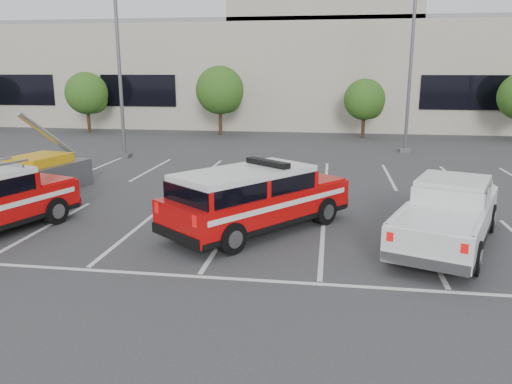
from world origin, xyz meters
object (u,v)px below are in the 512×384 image
Objects in this scene: convention_building at (302,68)px; utility_rig at (37,175)px; light_pole_mid at (411,58)px; light_pole_left at (119,57)px; tree_mid_right at (366,101)px; tree_left at (88,95)px; white_pickup at (447,220)px; tree_mid_left at (221,92)px; fire_chief_suv at (256,203)px.

convention_building is 29.21m from utility_rig.
utility_rig is at bearing -142.14° from light_pole_mid.
tree_mid_right is at bearing 37.50° from light_pole_left.
tree_left is 0.75× the size of white_pickup.
tree_mid_left reaches higher than tree_left.
light_pole_left and light_pole_mid have the same top height.
utility_rig is (-15.20, -11.81, -4.56)m from light_pole_mid.
utility_rig is at bearing -69.40° from tree_left.
tree_mid_left is 0.82× the size of white_pickup.
convention_building is at bearing 33.05° from tree_left.
light_pole_mid reaches higher than tree_mid_left.
convention_building is 10.15× the size of white_pickup.
tree_left is 0.91× the size of tree_mid_left.
fire_chief_suv is (15.68, -21.41, -1.95)m from tree_left.
tree_left is at bearing 124.52° from light_pole_left.
tree_mid_right is 16.72m from light_pole_left.
tree_mid_right reaches higher than utility_rig.
white_pickup is (5.76, -31.63, -4.03)m from convention_building.
light_pole_mid is (6.82, -15.86, 0.47)m from convention_building.
white_pickup is at bearing -40.15° from light_pole_left.
tree_left is 20.00m from tree_mid_right.
white_pickup is at bearing -46.28° from tree_left.
tree_left is at bearing 180.00° from tree_mid_right.
light_pole_left is 15.01m from fire_chief_suv.
light_pole_mid is at bearing 106.37° from fire_chief_suv.
convention_building is at bearing 129.52° from fire_chief_suv.
light_pole_left reaches higher than tree_mid_left.
tree_mid_left reaches higher than white_pickup.
convention_building is 10.43× the size of fire_chief_suv.
fire_chief_suv is 9.65m from utility_rig.
light_pole_mid reaches higher than white_pickup.
convention_building is at bearing 121.34° from white_pickup.
tree_mid_left is at bearing 72.90° from light_pole_left.
convention_building is 18.11m from tree_left.
white_pickup is (13.94, -11.76, -4.50)m from light_pole_left.
tree_mid_left is at bearing 137.47° from white_pickup.
fire_chief_suv is at bearing -88.92° from convention_building.
light_pole_left is at bearing -55.48° from tree_left.
convention_building reaches higher than utility_rig.
tree_left is 1.11× the size of tree_mid_right.
tree_left is at bearing 154.73° from white_pickup.
tree_left is (-15.09, -9.82, -1.95)m from convention_building.
tree_mid_left is 10.73m from light_pole_left.
white_pickup is at bearing -79.67° from convention_building.
tree_mid_right is 21.90m from white_pickup.
light_pole_left reaches higher than tree_left.
tree_mid_right reaches higher than fire_chief_suv.
convention_building reaches higher than white_pickup.
fire_chief_suv is at bearing -75.14° from tree_mid_left.
white_pickup is (0.85, -21.81, -1.82)m from tree_mid_right.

